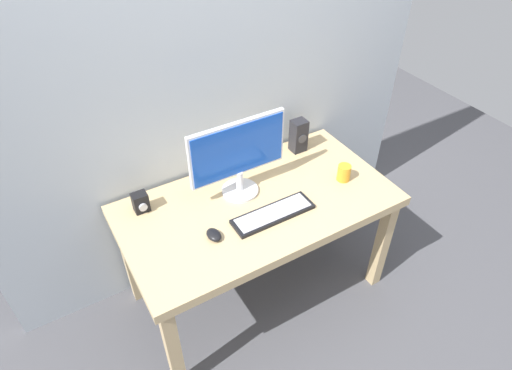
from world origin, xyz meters
name	(u,v)px	position (x,y,z in m)	size (l,w,h in m)	color
ground_plane	(258,287)	(0.00, 0.00, 0.00)	(6.00, 6.00, 0.00)	#4C4C51
wall_back	(213,27)	(0.00, 0.42, 1.50)	(2.60, 0.04, 3.00)	#B2BCC6
desk	(258,213)	(0.00, 0.00, 0.64)	(1.43, 0.76, 0.72)	tan
monitor	(238,155)	(-0.04, 0.13, 0.96)	(0.53, 0.19, 0.42)	silver
keyboard_primary	(273,214)	(0.01, -0.13, 0.73)	(0.43, 0.13, 0.02)	black
mouse	(214,235)	(-0.31, -0.11, 0.74)	(0.06, 0.09, 0.04)	black
speaker_right	(299,136)	(0.44, 0.28, 0.82)	(0.09, 0.08, 0.20)	#232328
audio_controller	(141,202)	(-0.54, 0.25, 0.77)	(0.08, 0.07, 0.11)	black
coffee_mug	(344,173)	(0.50, -0.08, 0.77)	(0.07, 0.07, 0.09)	orange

